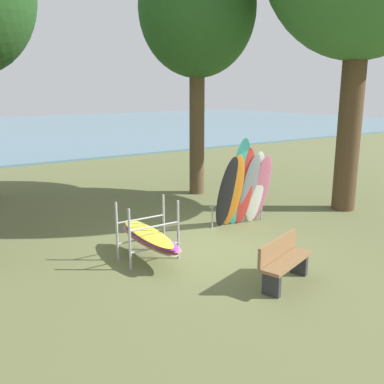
{
  "coord_description": "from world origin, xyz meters",
  "views": [
    {
      "loc": [
        -5.39,
        -7.43,
        3.48
      ],
      "look_at": [
        0.08,
        0.81,
        1.1
      ],
      "focal_mm": 40.46,
      "sensor_mm": 36.0,
      "label": 1
    }
  ],
  "objects_px": {
    "tree_mid_behind": "(197,10)",
    "leaning_board_pile": "(244,189)",
    "park_bench": "(284,260)",
    "board_storage_rack": "(149,236)"
  },
  "relations": [
    {
      "from": "tree_mid_behind",
      "to": "board_storage_rack",
      "type": "height_order",
      "value": "tree_mid_behind"
    },
    {
      "from": "board_storage_rack",
      "to": "park_bench",
      "type": "bearing_deg",
      "value": -58.05
    },
    {
      "from": "park_bench",
      "to": "board_storage_rack",
      "type": "bearing_deg",
      "value": 121.95
    },
    {
      "from": "tree_mid_behind",
      "to": "leaning_board_pile",
      "type": "relative_size",
      "value": 3.44
    },
    {
      "from": "board_storage_rack",
      "to": "park_bench",
      "type": "relative_size",
      "value": 1.46
    },
    {
      "from": "leaning_board_pile",
      "to": "tree_mid_behind",
      "type": "bearing_deg",
      "value": 73.95
    },
    {
      "from": "tree_mid_behind",
      "to": "park_bench",
      "type": "xyz_separation_m",
      "value": [
        -2.64,
        -6.69,
        -5.38
      ]
    },
    {
      "from": "tree_mid_behind",
      "to": "leaning_board_pile",
      "type": "height_order",
      "value": "tree_mid_behind"
    },
    {
      "from": "leaning_board_pile",
      "to": "park_bench",
      "type": "bearing_deg",
      "value": -117.82
    },
    {
      "from": "tree_mid_behind",
      "to": "park_bench",
      "type": "relative_size",
      "value": 5.49
    }
  ]
}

